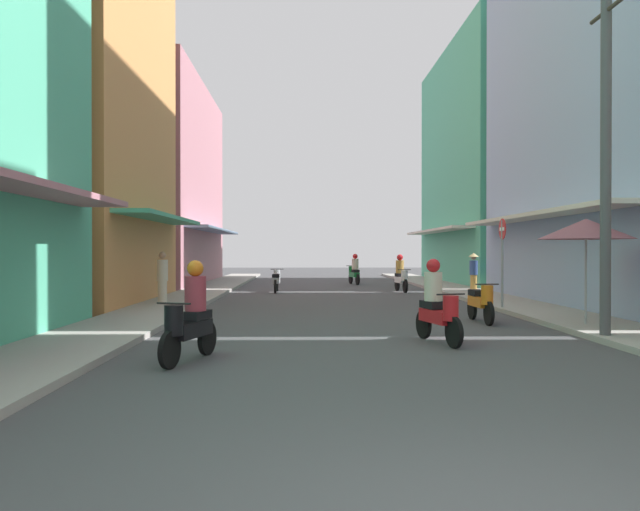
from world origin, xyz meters
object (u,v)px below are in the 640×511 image
(motorbike_white, at_px, (401,275))
(utility_pole, at_px, (606,157))
(vendor_umbrella, at_px, (586,229))
(street_sign_no_entry, at_px, (502,251))
(pedestrian_crossing, at_px, (162,279))
(motorbike_orange, at_px, (481,302))
(pedestrian_far, at_px, (474,270))
(motorbike_red, at_px, (437,305))
(motorbike_green, at_px, (354,271))
(motorbike_black, at_px, (190,316))
(motorbike_silver, at_px, (276,280))

(motorbike_white, relative_size, utility_pole, 0.26)
(vendor_umbrella, xyz_separation_m, street_sign_no_entry, (-0.56, 3.95, -0.49))
(motorbike_white, height_order, utility_pole, utility_pole)
(pedestrian_crossing, bearing_deg, vendor_umbrella, -28.74)
(motorbike_orange, bearing_deg, street_sign_no_entry, 62.48)
(pedestrian_far, distance_m, utility_pole, 14.33)
(motorbike_red, xyz_separation_m, motorbike_orange, (1.75, 3.18, -0.20))
(motorbike_white, bearing_deg, utility_pole, -83.32)
(pedestrian_crossing, bearing_deg, motorbike_green, 60.09)
(motorbike_white, relative_size, vendor_umbrella, 0.74)
(utility_pole, height_order, street_sign_no_entry, utility_pole)
(motorbike_orange, distance_m, utility_pole, 4.55)
(vendor_umbrella, bearing_deg, motorbike_black, -155.12)
(pedestrian_crossing, height_order, street_sign_no_entry, street_sign_no_entry)
(motorbike_silver, bearing_deg, motorbike_white, 1.37)
(motorbike_red, bearing_deg, vendor_umbrella, 27.32)
(vendor_umbrella, bearing_deg, motorbike_silver, 121.09)
(motorbike_red, height_order, vendor_umbrella, vendor_umbrella)
(motorbike_green, relative_size, street_sign_no_entry, 0.68)
(utility_pole, bearing_deg, pedestrian_crossing, 143.12)
(motorbike_black, distance_m, motorbike_silver, 15.95)
(pedestrian_crossing, xyz_separation_m, pedestrian_far, (11.57, 6.39, 0.07))
(motorbike_silver, relative_size, vendor_umbrella, 0.74)
(motorbike_green, xyz_separation_m, pedestrian_far, (4.57, -5.78, 0.22))
(motorbike_red, distance_m, motorbike_green, 19.93)
(pedestrian_far, bearing_deg, motorbike_black, -119.27)
(motorbike_silver, height_order, motorbike_green, motorbike_green)
(pedestrian_far, bearing_deg, motorbike_silver, 179.96)
(motorbike_black, distance_m, utility_pole, 8.26)
(motorbike_black, relative_size, street_sign_no_entry, 0.66)
(utility_pole, distance_m, street_sign_no_entry, 6.02)
(motorbike_white, height_order, motorbike_red, same)
(motorbike_silver, relative_size, pedestrian_crossing, 1.06)
(pedestrian_crossing, bearing_deg, motorbike_orange, -27.82)
(pedestrian_crossing, height_order, utility_pole, utility_pole)
(motorbike_white, bearing_deg, motorbike_orange, -89.19)
(motorbike_red, height_order, pedestrian_crossing, pedestrian_crossing)
(pedestrian_crossing, relative_size, street_sign_no_entry, 0.64)
(vendor_umbrella, bearing_deg, street_sign_no_entry, 98.14)
(motorbike_red, xyz_separation_m, motorbike_black, (-4.28, -1.79, 0.00))
(vendor_umbrella, distance_m, street_sign_no_entry, 4.02)
(motorbike_white, relative_size, pedestrian_far, 1.10)
(street_sign_no_entry, bearing_deg, motorbike_green, 102.31)
(motorbike_green, bearing_deg, motorbike_silver, -122.93)
(motorbike_silver, relative_size, street_sign_no_entry, 0.68)
(pedestrian_far, relative_size, utility_pole, 0.24)
(motorbike_red, relative_size, pedestrian_far, 1.08)
(motorbike_white, relative_size, motorbike_green, 1.01)
(motorbike_white, relative_size, motorbike_red, 1.02)
(motorbike_black, xyz_separation_m, street_sign_no_entry, (7.43, 7.65, 1.01))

